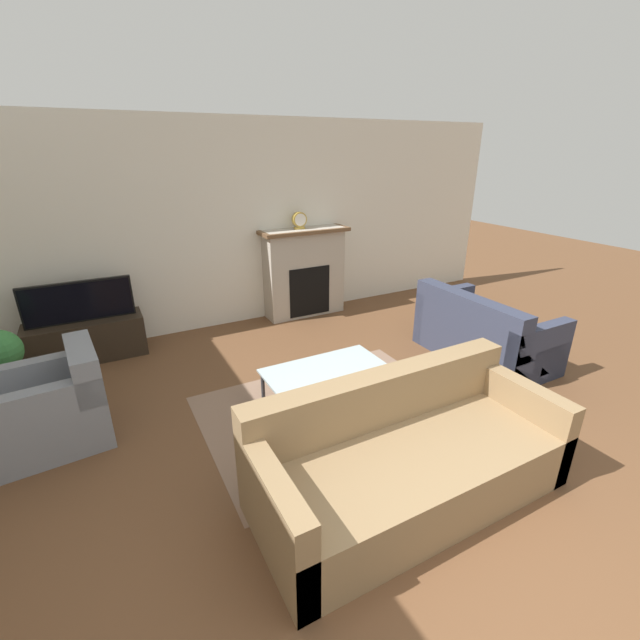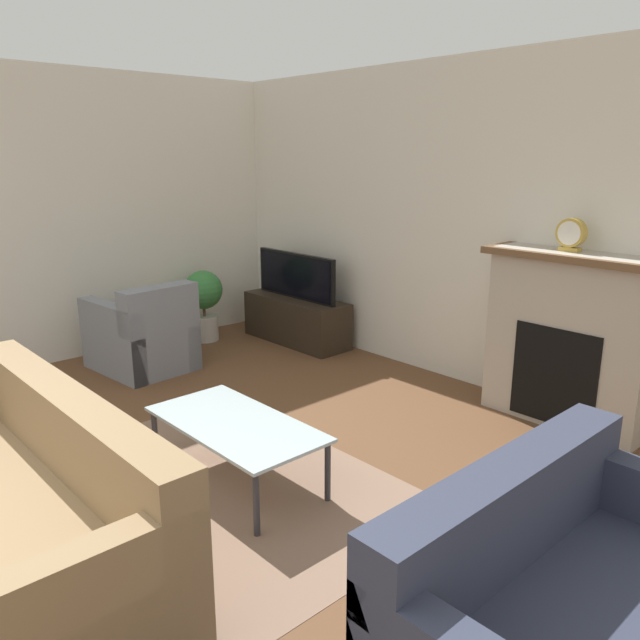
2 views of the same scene
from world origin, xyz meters
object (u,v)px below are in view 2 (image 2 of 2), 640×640
Objects in this scene: armchair_by_window at (143,338)px; couch_sectional at (10,514)px; coffee_table at (236,427)px; potted_plant at (204,299)px; couch_loveseat at (569,624)px; mantel_clock at (571,234)px; tv at (296,276)px.

couch_sectional is at bearing 45.80° from armchair_by_window.
coffee_table is 3.06m from potted_plant.
couch_loveseat is 6.50× the size of mantel_clock.
tv is 3.96m from couch_sectional.
mantel_clock reaches higher than armchair_by_window.
couch_sectional is 3.82m from mantel_clock.
armchair_by_window is at bearing 82.58° from couch_loveseat.
mantel_clock is (2.83, 0.13, 0.68)m from tv.
couch_sectional is 2.88m from armchair_by_window.
couch_loveseat is 2.83m from mantel_clock.
potted_plant is (-0.70, -0.68, -0.26)m from tv.
coffee_table is at bearing -110.29° from mantel_clock.
couch_loveseat is 2.01× the size of potted_plant.
tv is 2.95m from coffee_table.
coffee_table is (-2.08, 0.01, 0.06)m from couch_loveseat.
couch_sectional is 9.49× the size of mantel_clock.
tv is 2.91m from mantel_clock.
couch_sectional reaches higher than coffee_table.
armchair_by_window is 4.05× the size of mantel_clock.
coffee_table is 1.53× the size of potted_plant.
tv is 0.99× the size of coffee_table.
couch_loveseat is at bearing -28.07° from tv.
armchair_by_window is 3.73m from mantel_clock.
couch_loveseat is 1.61× the size of armchair_by_window.
couch_loveseat is at bearing 77.64° from armchair_by_window.
couch_sectional reaches higher than potted_plant.
potted_plant is 3.23× the size of mantel_clock.
couch_loveseat reaches higher than coffee_table.
coffee_table is at bearing -47.48° from tv.
couch_loveseat is 4.39m from armchair_by_window.
couch_sectional is 2.34× the size of armchair_by_window.
couch_sectional is at bearing -104.00° from mantel_clock.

